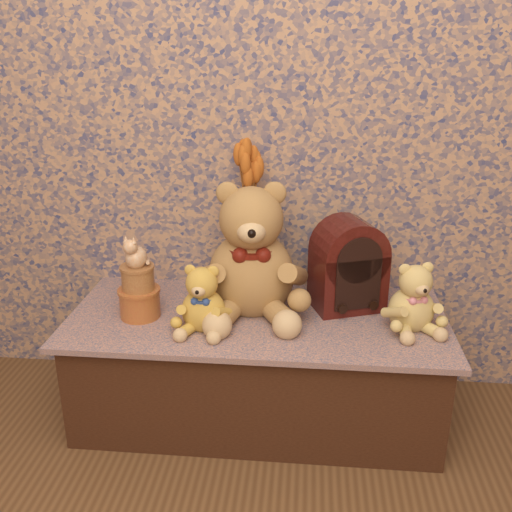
{
  "coord_description": "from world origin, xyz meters",
  "views": [
    {
      "loc": [
        0.16,
        -0.53,
        1.29
      ],
      "look_at": [
        0.0,
        1.17,
        0.64
      ],
      "focal_mm": 39.66,
      "sensor_mm": 36.0,
      "label": 1
    }
  ],
  "objects": [
    {
      "name": "teddy_medium",
      "position": [
        -0.17,
        1.11,
        0.52
      ],
      "size": [
        0.2,
        0.24,
        0.24
      ],
      "primitive_type": null,
      "rotation": [
        0.0,
        0.0,
        -0.05
      ],
      "color": "gold",
      "rests_on": "display_shelf"
    },
    {
      "name": "biscuit_tin_lower",
      "position": [
        -0.4,
        1.17,
        0.45
      ],
      "size": [
        0.15,
        0.15,
        0.1
      ],
      "primitive_type": "cylinder",
      "rotation": [
        0.0,
        0.0,
        0.09
      ],
      "color": "gold",
      "rests_on": "display_shelf"
    },
    {
      "name": "cathedral_radio",
      "position": [
        0.31,
        1.32,
        0.57
      ],
      "size": [
        0.28,
        0.24,
        0.33
      ],
      "primitive_type": null,
      "rotation": [
        0.0,
        0.0,
        0.35
      ],
      "color": "#380E0A",
      "rests_on": "display_shelf"
    },
    {
      "name": "teddy_large",
      "position": [
        -0.03,
        1.27,
        0.65
      ],
      "size": [
        0.44,
        0.51,
        0.5
      ],
      "primitive_type": null,
      "rotation": [
        0.0,
        0.0,
        0.11
      ],
      "color": "olive",
      "rests_on": "display_shelf"
    },
    {
      "name": "teddy_small",
      "position": [
        0.51,
        1.18,
        0.53
      ],
      "size": [
        0.26,
        0.28,
        0.25
      ],
      "primitive_type": null,
      "rotation": [
        0.0,
        0.0,
        0.3
      ],
      "color": "#DABE67",
      "rests_on": "display_shelf"
    },
    {
      "name": "ceramic_vase",
      "position": [
        -0.05,
        1.38,
        0.51
      ],
      "size": [
        0.15,
        0.15,
        0.21
      ],
      "primitive_type": "cylinder",
      "rotation": [
        0.0,
        0.0,
        0.23
      ],
      "color": "tan",
      "rests_on": "display_shelf"
    },
    {
      "name": "biscuit_tin_upper",
      "position": [
        -0.4,
        1.17,
        0.54
      ],
      "size": [
        0.13,
        0.13,
        0.09
      ],
      "primitive_type": "cylinder",
      "rotation": [
        0.0,
        0.0,
        -0.25
      ],
      "color": "tan",
      "rests_on": "biscuit_tin_lower"
    },
    {
      "name": "dried_stalks",
      "position": [
        -0.05,
        1.38,
        0.84
      ],
      "size": [
        0.31,
        0.31,
        0.46
      ],
      "primitive_type": null,
      "rotation": [
        0.0,
        0.0,
        0.37
      ],
      "color": "#BB5C1D",
      "rests_on": "ceramic_vase"
    },
    {
      "name": "display_shelf",
      "position": [
        0.0,
        1.22,
        0.2
      ],
      "size": [
        1.3,
        0.58,
        0.4
      ],
      "primitive_type": "cube",
      "color": "#384A74",
      "rests_on": "ground"
    },
    {
      "name": "cat_figurine",
      "position": [
        -0.4,
        1.17,
        0.64
      ],
      "size": [
        0.11,
        0.11,
        0.12
      ],
      "primitive_type": null,
      "rotation": [
        0.0,
        0.0,
        -0.28
      ],
      "color": "silver",
      "rests_on": "biscuit_tin_upper"
    }
  ]
}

